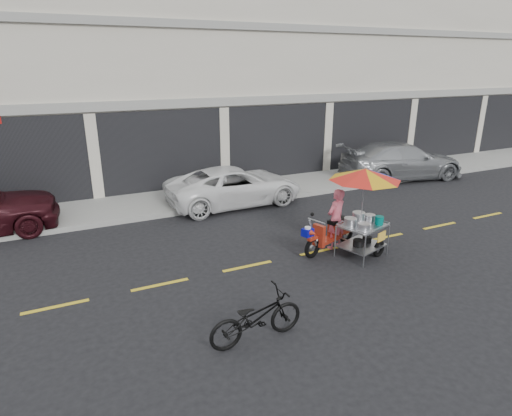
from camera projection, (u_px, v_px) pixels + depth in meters
name	position (u px, v px, depth m)	size (l,w,h in m)	color
ground	(321.00, 251.00, 10.54)	(90.00, 90.00, 0.00)	black
sidewalk	(235.00, 191.00, 15.23)	(45.00, 3.00, 0.15)	gray
shophouse_block	(248.00, 67.00, 19.39)	(36.00, 8.11, 10.40)	beige
centerline	(321.00, 251.00, 10.54)	(42.00, 0.10, 0.01)	gold
white_pickup	(235.00, 186.00, 13.85)	(2.05, 4.44, 1.23)	white
silver_pickup	(401.00, 161.00, 16.94)	(2.02, 4.96, 1.44)	#989B9F
near_bicycle	(256.00, 317.00, 7.01)	(0.58, 1.67, 0.88)	black
food_vendor_rig	(353.00, 199.00, 10.04)	(2.51, 2.08, 2.17)	black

